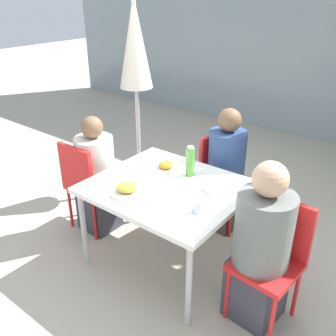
{
  "coord_description": "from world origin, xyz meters",
  "views": [
    {
      "loc": [
        1.55,
        -2.0,
        2.13
      ],
      "look_at": [
        0.0,
        0.0,
        0.88
      ],
      "focal_mm": 40.0,
      "sensor_mm": 36.0,
      "label": 1
    }
  ],
  "objects_px": {
    "chair_right": "(273,252)",
    "chair_far": "(222,172)",
    "closed_umbrella": "(135,54)",
    "salad_bowl": "(212,187)",
    "drinking_cup": "(197,207)",
    "person_left": "(97,179)",
    "person_right": "(261,250)",
    "chair_left": "(86,180)",
    "person_far": "(225,174)",
    "bottle": "(190,161)"
  },
  "relations": [
    {
      "from": "chair_right",
      "to": "chair_far",
      "type": "height_order",
      "value": "same"
    },
    {
      "from": "chair_far",
      "to": "closed_umbrella",
      "type": "height_order",
      "value": "closed_umbrella"
    },
    {
      "from": "closed_umbrella",
      "to": "salad_bowl",
      "type": "height_order",
      "value": "closed_umbrella"
    },
    {
      "from": "drinking_cup",
      "to": "closed_umbrella",
      "type": "bearing_deg",
      "value": 145.06
    },
    {
      "from": "closed_umbrella",
      "to": "drinking_cup",
      "type": "bearing_deg",
      "value": -34.94
    },
    {
      "from": "person_left",
      "to": "person_right",
      "type": "distance_m",
      "value": 1.66
    },
    {
      "from": "chair_left",
      "to": "closed_umbrella",
      "type": "height_order",
      "value": "closed_umbrella"
    },
    {
      "from": "chair_left",
      "to": "person_left",
      "type": "bearing_deg",
      "value": 57.95
    },
    {
      "from": "chair_left",
      "to": "salad_bowl",
      "type": "xyz_separation_m",
      "value": [
        1.19,
        0.23,
        0.23
      ]
    },
    {
      "from": "chair_far",
      "to": "person_far",
      "type": "height_order",
      "value": "person_far"
    },
    {
      "from": "person_far",
      "to": "person_right",
      "type": "bearing_deg",
      "value": 48.39
    },
    {
      "from": "drinking_cup",
      "to": "bottle",
      "type": "bearing_deg",
      "value": 129.63
    },
    {
      "from": "person_left",
      "to": "chair_far",
      "type": "xyz_separation_m",
      "value": [
        0.84,
        0.82,
        -0.0
      ]
    },
    {
      "from": "person_right",
      "to": "bottle",
      "type": "xyz_separation_m",
      "value": [
        -0.79,
        0.32,
        0.3
      ]
    },
    {
      "from": "person_right",
      "to": "chair_far",
      "type": "xyz_separation_m",
      "value": [
        -0.81,
        0.89,
        -0.04
      ]
    },
    {
      "from": "chair_left",
      "to": "salad_bowl",
      "type": "height_order",
      "value": "chair_left"
    },
    {
      "from": "person_left",
      "to": "bottle",
      "type": "xyz_separation_m",
      "value": [
        0.86,
        0.25,
        0.33
      ]
    },
    {
      "from": "person_left",
      "to": "person_far",
      "type": "height_order",
      "value": "person_far"
    },
    {
      "from": "person_left",
      "to": "drinking_cup",
      "type": "bearing_deg",
      "value": -8.31
    },
    {
      "from": "chair_left",
      "to": "salad_bowl",
      "type": "bearing_deg",
      "value": 10.82
    },
    {
      "from": "chair_left",
      "to": "person_right",
      "type": "distance_m",
      "value": 1.71
    },
    {
      "from": "person_left",
      "to": "closed_umbrella",
      "type": "bearing_deg",
      "value": 104.85
    },
    {
      "from": "person_left",
      "to": "chair_right",
      "type": "xyz_separation_m",
      "value": [
        1.71,
        0.0,
        -0.0
      ]
    },
    {
      "from": "chair_left",
      "to": "drinking_cup",
      "type": "xyz_separation_m",
      "value": [
        1.26,
        -0.1,
        0.25
      ]
    },
    {
      "from": "person_right",
      "to": "person_far",
      "type": "bearing_deg",
      "value": -43.14
    },
    {
      "from": "chair_right",
      "to": "person_far",
      "type": "xyz_separation_m",
      "value": [
        -0.8,
        0.75,
        0.03
      ]
    },
    {
      "from": "chair_far",
      "to": "salad_bowl",
      "type": "height_order",
      "value": "chair_far"
    },
    {
      "from": "chair_left",
      "to": "drinking_cup",
      "type": "distance_m",
      "value": 1.29
    },
    {
      "from": "chair_right",
      "to": "person_far",
      "type": "height_order",
      "value": "person_far"
    },
    {
      "from": "person_right",
      "to": "closed_umbrella",
      "type": "xyz_separation_m",
      "value": [
        -1.88,
        0.9,
        0.94
      ]
    },
    {
      "from": "chair_far",
      "to": "closed_umbrella",
      "type": "distance_m",
      "value": 1.44
    },
    {
      "from": "person_left",
      "to": "salad_bowl",
      "type": "distance_m",
      "value": 1.17
    },
    {
      "from": "chair_far",
      "to": "closed_umbrella",
      "type": "relative_size",
      "value": 0.43
    },
    {
      "from": "person_right",
      "to": "chair_left",
      "type": "bearing_deg",
      "value": 5.32
    },
    {
      "from": "chair_left",
      "to": "chair_far",
      "type": "distance_m",
      "value": 1.26
    },
    {
      "from": "chair_left",
      "to": "person_left",
      "type": "relative_size",
      "value": 0.79
    },
    {
      "from": "chair_far",
      "to": "person_far",
      "type": "xyz_separation_m",
      "value": [
        0.07,
        -0.06,
        0.03
      ]
    },
    {
      "from": "bottle",
      "to": "person_far",
      "type": "bearing_deg",
      "value": 84.01
    },
    {
      "from": "bottle",
      "to": "drinking_cup",
      "type": "bearing_deg",
      "value": -50.37
    },
    {
      "from": "chair_left",
      "to": "person_left",
      "type": "xyz_separation_m",
      "value": [
        0.05,
        0.08,
        0.0
      ]
    },
    {
      "from": "chair_right",
      "to": "person_left",
      "type": "bearing_deg",
      "value": 5.16
    },
    {
      "from": "chair_right",
      "to": "person_right",
      "type": "height_order",
      "value": "person_right"
    },
    {
      "from": "person_right",
      "to": "salad_bowl",
      "type": "distance_m",
      "value": 0.6
    },
    {
      "from": "salad_bowl",
      "to": "drinking_cup",
      "type": "bearing_deg",
      "value": -76.93
    },
    {
      "from": "chair_left",
      "to": "drinking_cup",
      "type": "relative_size",
      "value": 11.02
    },
    {
      "from": "person_right",
      "to": "bottle",
      "type": "distance_m",
      "value": 0.91
    },
    {
      "from": "chair_far",
      "to": "bottle",
      "type": "height_order",
      "value": "bottle"
    },
    {
      "from": "person_far",
      "to": "salad_bowl",
      "type": "bearing_deg",
      "value": 26.55
    },
    {
      "from": "chair_right",
      "to": "bottle",
      "type": "height_order",
      "value": "bottle"
    },
    {
      "from": "closed_umbrella",
      "to": "person_far",
      "type": "bearing_deg",
      "value": -3.43
    }
  ]
}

